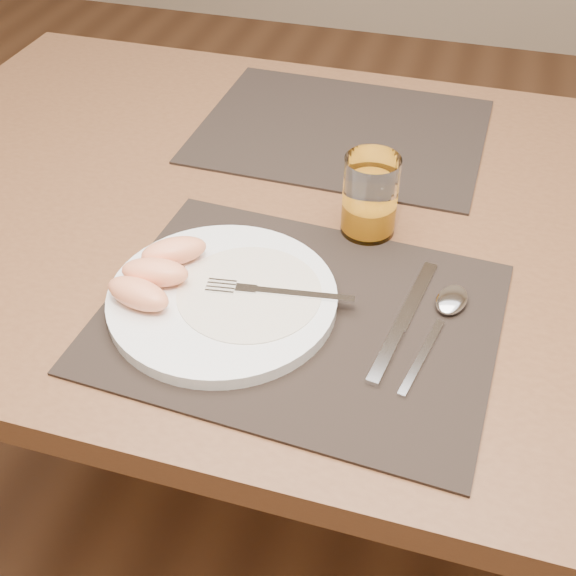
# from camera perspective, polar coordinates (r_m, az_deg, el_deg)

# --- Properties ---
(ground) EXTENTS (5.00, 5.00, 0.00)m
(ground) POSITION_cam_1_polar(r_m,az_deg,el_deg) (1.57, 1.86, -16.82)
(ground) COLOR #58341E
(ground) RESTS_ON ground
(table) EXTENTS (1.40, 0.90, 0.75)m
(table) POSITION_cam_1_polar(r_m,az_deg,el_deg) (1.06, 2.63, 2.55)
(table) COLOR brown
(table) RESTS_ON ground
(placemat_near) EXTENTS (0.47, 0.37, 0.00)m
(placemat_near) POSITION_cam_1_polar(r_m,az_deg,el_deg) (0.84, 0.87, -2.27)
(placemat_near) COLOR black
(placemat_near) RESTS_ON table
(placemat_far) EXTENTS (0.46, 0.36, 0.00)m
(placemat_far) POSITION_cam_1_polar(r_m,az_deg,el_deg) (1.20, 4.26, 12.30)
(placemat_far) COLOR black
(placemat_far) RESTS_ON table
(plate) EXTENTS (0.27, 0.27, 0.02)m
(plate) POSITION_cam_1_polar(r_m,az_deg,el_deg) (0.85, -5.19, -0.83)
(plate) COLOR white
(plate) RESTS_ON placemat_near
(plate_dressing) EXTENTS (0.17, 0.17, 0.00)m
(plate_dressing) POSITION_cam_1_polar(r_m,az_deg,el_deg) (0.84, -3.08, -0.34)
(plate_dressing) COLOR white
(plate_dressing) RESTS_ON plate
(fork) EXTENTS (0.18, 0.04, 0.00)m
(fork) POSITION_cam_1_polar(r_m,az_deg,el_deg) (0.84, -1.72, -0.24)
(fork) COLOR silver
(fork) RESTS_ON plate
(knife) EXTENTS (0.05, 0.22, 0.01)m
(knife) POSITION_cam_1_polar(r_m,az_deg,el_deg) (0.83, 8.75, -3.24)
(knife) COLOR silver
(knife) RESTS_ON placemat_near
(spoon) EXTENTS (0.06, 0.19, 0.01)m
(spoon) POSITION_cam_1_polar(r_m,az_deg,el_deg) (0.86, 12.49, -1.52)
(spoon) COLOR silver
(spoon) RESTS_ON placemat_near
(juice_glass) EXTENTS (0.07, 0.07, 0.11)m
(juice_glass) POSITION_cam_1_polar(r_m,az_deg,el_deg) (0.94, 6.48, 6.95)
(juice_glass) COLOR white
(juice_glass) RESTS_ON placemat_near
(grapefruit_wedges) EXTENTS (0.10, 0.15, 0.03)m
(grapefruit_wedges) POSITION_cam_1_polar(r_m,az_deg,el_deg) (0.86, -10.38, 1.26)
(grapefruit_wedges) COLOR #FF9C68
(grapefruit_wedges) RESTS_ON plate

